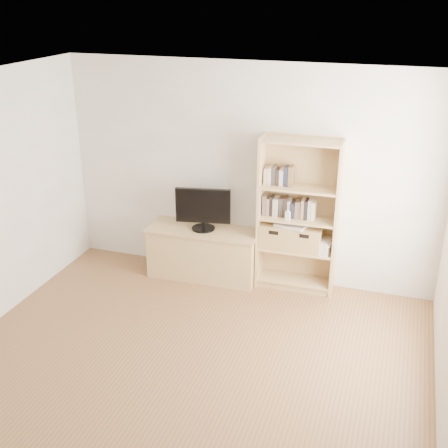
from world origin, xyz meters
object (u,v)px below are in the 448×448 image
at_px(basket_left, 276,235).
at_px(basket_right, 306,238).
at_px(tv_stand, 204,253).
at_px(bookshelf, 298,216).
at_px(television, 203,209).
at_px(laptop, 292,224).
at_px(baby_monitor, 288,216).

relative_size(basket_left, basket_right, 0.99).
relative_size(tv_stand, basket_right, 3.73).
xyz_separation_m(bookshelf, television, (-1.13, -0.09, -0.02)).
relative_size(television, basket_left, 1.88).
bearing_deg(tv_stand, basket_right, 1.52).
xyz_separation_m(basket_right, laptop, (-0.17, -0.02, 0.16)).
xyz_separation_m(bookshelf, basket_left, (-0.24, -0.01, -0.26)).
relative_size(basket_left, laptop, 0.99).
xyz_separation_m(tv_stand, basket_right, (1.24, 0.08, 0.35)).
bearing_deg(basket_right, television, -176.08).
height_order(basket_left, laptop, laptop).
bearing_deg(laptop, bookshelf, 30.80).
bearing_deg(television, basket_right, -7.25).
bearing_deg(tv_stand, laptop, 1.18).
bearing_deg(tv_stand, television, 177.67).
distance_m(bookshelf, television, 1.13).
bearing_deg(laptop, tv_stand, -163.54).
bearing_deg(laptop, television, -163.54).
xyz_separation_m(television, laptop, (1.07, 0.07, -0.08)).
distance_m(television, baby_monitor, 1.03).
bearing_deg(basket_left, television, -175.71).
distance_m(bookshelf, laptop, 0.12).
bearing_deg(basket_right, laptop, -174.00).
bearing_deg(bookshelf, basket_left, -178.81).
bearing_deg(baby_monitor, tv_stand, -167.24).
bearing_deg(bookshelf, laptop, -163.66).
distance_m(bookshelf, basket_left, 0.36).
height_order(bookshelf, television, bookshelf).
height_order(television, laptop, television).
height_order(bookshelf, baby_monitor, bookshelf).
height_order(tv_stand, laptop, laptop).
xyz_separation_m(tv_stand, bookshelf, (1.13, 0.09, 0.61)).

